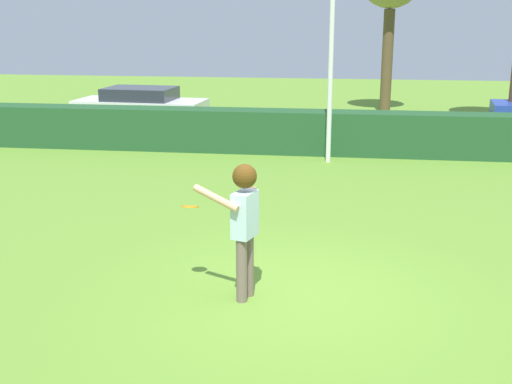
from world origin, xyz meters
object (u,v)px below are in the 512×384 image
object	(u,v)px
frisbee	(190,207)
person	(244,216)
parked_car_white	(141,105)
lamppost	(333,4)

from	to	relation	value
frisbee	person	bearing A→B (deg)	-16.47
person	frisbee	xyz separation A→B (m)	(-0.74, 0.22, 0.03)
frisbee	parked_car_white	distance (m)	13.56
frisbee	lamppost	world-z (taller)	lamppost
person	lamppost	size ratio (longest dim) A/B	0.26
lamppost	parked_car_white	bearing A→B (deg)	143.39
lamppost	parked_car_white	xyz separation A→B (m)	(-6.27, 4.66, -3.09)
lamppost	parked_car_white	size ratio (longest dim) A/B	1.61
lamppost	parked_car_white	distance (m)	8.41
person	parked_car_white	distance (m)	14.04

